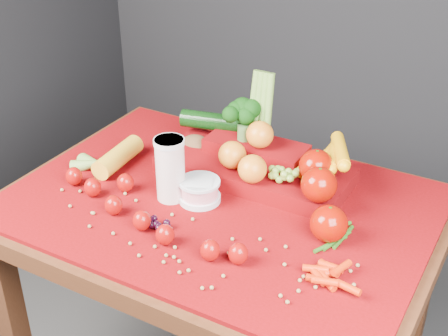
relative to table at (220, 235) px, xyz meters
The scene contains 12 objects.
table is the anchor object (origin of this frame).
red_cloth 0.10m from the table, ahead, with size 1.05×0.75×0.01m, color #6B0309.
milk_glass 0.23m from the table, 158.62° to the right, with size 0.08×0.08×0.17m.
yogurt_bowl 0.15m from the table, 154.31° to the right, with size 0.11×0.11×0.06m.
strawberry_scatter 0.24m from the table, 137.80° to the right, with size 0.58×0.28×0.06m.
dark_grape_cluster 0.23m from the table, 111.16° to the right, with size 0.06×0.05×0.03m, color black, non-canonical shape.
soybean_scatter 0.23m from the table, 90.00° to the right, with size 0.84×0.24×0.01m, color olive, non-canonical shape.
corn_ear 0.39m from the table, behind, with size 0.19×0.24×0.06m.
potato 0.29m from the table, 135.51° to the left, with size 0.10×0.07×0.07m, color #54371F.
baby_carrot_pile 0.42m from the table, 21.97° to the right, with size 0.17×0.17×0.03m, color red, non-canonical shape.
green_bean_pile 0.34m from the table, ahead, with size 0.14×0.12×0.01m, color #214F12, non-canonical shape.
produce_mound 0.23m from the table, 68.31° to the left, with size 0.60×0.37×0.27m.
Camera 1 is at (0.67, -1.17, 1.63)m, focal length 50.00 mm.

